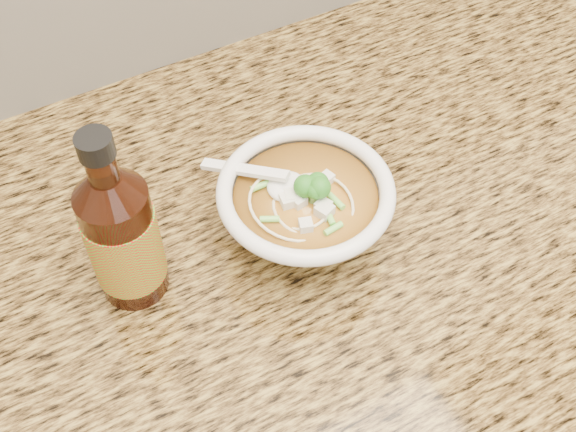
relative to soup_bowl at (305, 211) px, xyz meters
name	(u,v)px	position (x,y,z in m)	size (l,w,h in m)	color
cabinet	(345,375)	(0.10, 0.02, -0.51)	(4.00, 0.65, 0.86)	#331C0F
counter_slab	(369,200)	(0.10, 0.02, -0.06)	(4.00, 0.68, 0.04)	olive
soup_bowl	(305,211)	(0.00, 0.00, 0.00)	(0.18, 0.18, 0.10)	white
hot_sauce_bottle	(122,236)	(-0.18, 0.03, 0.04)	(0.09, 0.09, 0.21)	#3C1508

